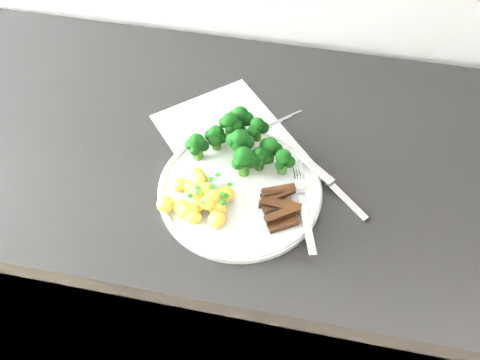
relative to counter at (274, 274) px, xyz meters
The scene contains 8 objects.
counter is the anchor object (origin of this frame).
recipe_paper 0.44m from the counter, behind, with size 0.33×0.33×0.00m.
plate 0.45m from the counter, 126.59° to the right, with size 0.26×0.26×0.01m.
broccoli 0.48m from the counter, 167.35° to the right, with size 0.18×0.13×0.06m.
potatoes 0.49m from the counter, 132.81° to the right, with size 0.11×0.10×0.04m.
beef_strips 0.46m from the counter, 88.51° to the right, with size 0.07×0.09×0.02m.
fork 0.46m from the counter, 70.06° to the right, with size 0.06×0.17×0.02m.
knife 0.45m from the counter, 35.46° to the right, with size 0.14×0.13×0.02m.
Camera 1 is at (0.04, 1.13, 1.51)m, focal length 37.97 mm.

